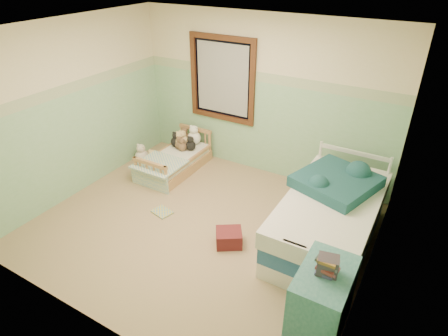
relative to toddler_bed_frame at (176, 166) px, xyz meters
The scene contains 32 objects.
floor 1.59m from the toddler_bed_frame, 41.38° to the right, with size 4.20×3.60×0.02m, color #927B54.
ceiling 2.90m from the toddler_bed_frame, 41.38° to the right, with size 4.20×3.60×0.02m, color silver.
wall_back 1.83m from the toddler_bed_frame, 32.18° to the left, with size 4.20×0.04×2.50m, color beige.
wall_front 3.30m from the toddler_bed_frame, 67.30° to the right, with size 4.20×0.04×2.50m, color beige.
wall_left 1.81m from the toddler_bed_frame, 130.85° to the right, with size 0.04×3.60×2.50m, color beige.
wall_right 3.65m from the toddler_bed_frame, 17.69° to the right, with size 0.04×3.60×2.50m, color beige.
wainscot_mint 1.55m from the toddler_bed_frame, 31.66° to the left, with size 4.20×0.01×1.50m, color #78AC79.
border_strip 2.05m from the toddler_bed_frame, 31.66° to the left, with size 4.20×0.01×0.15m, color #527555.
window_frame 1.62m from the toddler_bed_frame, 55.28° to the left, with size 1.16×0.06×1.36m, color #3A1D13.
window_blinds 1.62m from the toddler_bed_frame, 55.65° to the left, with size 0.92×0.01×1.12m, color #B6B6B4.
toddler_bed_frame is the anchor object (origin of this frame).
toddler_mattress 0.14m from the toddler_bed_frame, ahead, with size 0.59×1.24×0.12m, color white.
patchwork_quilt 0.46m from the toddler_bed_frame, 90.00° to the right, with size 0.70×0.65×0.03m, color #5E94B9.
plush_bed_brown 0.60m from the toddler_bed_frame, 106.70° to the left, with size 0.18×0.18×0.18m, color brown.
plush_bed_white 0.60m from the toddler_bed_frame, 84.29° to the left, with size 0.23×0.23×0.23m, color white.
plush_bed_tan 0.42m from the toddler_bed_frame, 109.65° to the left, with size 0.19×0.19×0.19m, color #D9B87B.
plush_bed_dark 0.42m from the toddler_bed_frame, 65.10° to the left, with size 0.17×0.17×0.17m, color black.
plush_floor_cream 0.67m from the toddler_bed_frame, behind, with size 0.24×0.24×0.24m, color beige.
plush_floor_tan 0.41m from the toddler_bed_frame, 165.77° to the right, with size 0.21×0.21×0.21m, color #D9B87B.
twin_bed_frame 2.79m from the toddler_bed_frame, 10.94° to the right, with size 0.99×1.98×0.22m, color silver.
twin_boxspring 2.80m from the toddler_bed_frame, 10.94° to the right, with size 0.99×1.98×0.22m, color navy.
twin_mattress 2.83m from the toddler_bed_frame, 10.94° to the right, with size 1.03×2.02×0.22m, color silver.
teal_blanket 2.78m from the toddler_bed_frame, ahead, with size 0.84×0.89×0.14m, color #163F42.
dresser 3.56m from the toddler_bed_frame, 30.66° to the right, with size 0.46×0.74×0.74m, color #28676C.
book_stack 3.63m from the toddler_bed_frame, 30.76° to the right, with size 0.18×0.14×0.18m, color #492D25.
red_pillow 2.07m from the toddler_bed_frame, 34.70° to the right, with size 0.32×0.28×0.20m, color maroon.
floor_book 1.22m from the toddler_bed_frame, 62.55° to the right, with size 0.27×0.21×0.02m, color gold.
extra_plush_0 0.45m from the toddler_bed_frame, 102.49° to the left, with size 0.20×0.20×0.20m, color #D9B87B.
extra_plush_1 0.34m from the toddler_bed_frame, 84.68° to the left, with size 0.15×0.15×0.15m, color brown.
extra_plush_2 0.36m from the toddler_bed_frame, 104.26° to the left, with size 0.15×0.15×0.15m, color brown.
extra_plush_3 0.42m from the toddler_bed_frame, 121.30° to the left, with size 0.18×0.18×0.18m, color black.
extra_plush_4 0.60m from the toddler_bed_frame, 90.63° to the left, with size 0.16×0.16×0.16m, color brown.
Camera 1 is at (2.31, -3.35, 3.21)m, focal length 30.46 mm.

